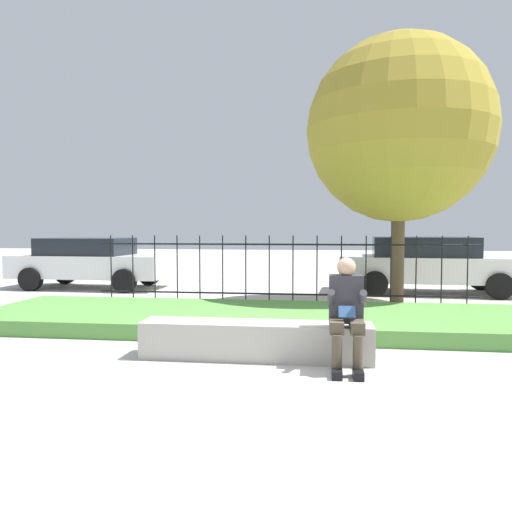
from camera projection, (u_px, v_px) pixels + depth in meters
name	position (u px, v px, depth m)	size (l,w,h in m)	color
ground_plane	(256.00, 358.00, 6.00)	(60.00, 60.00, 0.00)	#B2AFA8
stone_bench	(256.00, 342.00, 5.99)	(2.77, 0.50, 0.44)	#ADA89E
person_seated_reader	(346.00, 309.00, 5.55)	(0.42, 0.73, 1.24)	black
grass_berm	(272.00, 319.00, 7.98)	(9.40, 2.61, 0.23)	#569342
iron_fence	(281.00, 271.00, 9.70)	(7.40, 0.03, 1.42)	black
car_parked_left	(91.00, 261.00, 13.06)	(4.04, 1.92, 1.31)	silver
car_parked_right	(429.00, 263.00, 12.03)	(4.41, 2.11, 1.36)	silver
tree_behind_fence	(399.00, 130.00, 10.03)	(3.73, 3.73, 5.42)	brown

